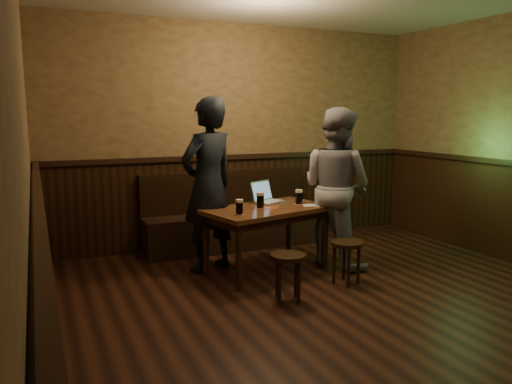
{
  "coord_description": "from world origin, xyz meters",
  "views": [
    {
      "loc": [
        -2.45,
        -3.01,
        1.69
      ],
      "look_at": [
        -0.42,
        1.57,
        0.89
      ],
      "focal_mm": 35.0,
      "sensor_mm": 36.0,
      "label": 1
    }
  ],
  "objects_px": {
    "pint_right": "(299,197)",
    "person_suit": "(208,185)",
    "stool_left": "(288,264)",
    "person_grey": "(336,188)",
    "bench": "(230,223)",
    "pint_left": "(239,207)",
    "laptop": "(266,197)",
    "stool_right": "(347,250)",
    "pint_mid": "(260,200)",
    "pub_table": "(267,216)"
  },
  "relations": [
    {
      "from": "pint_right",
      "to": "person_suit",
      "type": "relative_size",
      "value": 0.09
    },
    {
      "from": "pint_right",
      "to": "stool_left",
      "type": "bearing_deg",
      "value": -123.96
    },
    {
      "from": "stool_left",
      "to": "person_grey",
      "type": "distance_m",
      "value": 1.36
    },
    {
      "from": "pint_right",
      "to": "bench",
      "type": "bearing_deg",
      "value": 110.71
    },
    {
      "from": "pint_left",
      "to": "person_grey",
      "type": "height_order",
      "value": "person_grey"
    },
    {
      "from": "laptop",
      "to": "pint_left",
      "type": "bearing_deg",
      "value": -164.68
    },
    {
      "from": "pint_left",
      "to": "person_suit",
      "type": "xyz_separation_m",
      "value": [
        -0.14,
        0.53,
        0.15
      ]
    },
    {
      "from": "pint_left",
      "to": "stool_left",
      "type": "bearing_deg",
      "value": -70.31
    },
    {
      "from": "bench",
      "to": "pint_right",
      "type": "relative_size",
      "value": 13.49
    },
    {
      "from": "stool_right",
      "to": "person_grey",
      "type": "height_order",
      "value": "person_grey"
    },
    {
      "from": "pint_mid",
      "to": "laptop",
      "type": "bearing_deg",
      "value": 54.69
    },
    {
      "from": "pint_right",
      "to": "laptop",
      "type": "xyz_separation_m",
      "value": [
        -0.28,
        0.25,
        -0.02
      ]
    },
    {
      "from": "pint_right",
      "to": "pint_mid",
      "type": "bearing_deg",
      "value": -176.55
    },
    {
      "from": "stool_left",
      "to": "laptop",
      "type": "xyz_separation_m",
      "value": [
        0.3,
        1.11,
        0.42
      ]
    },
    {
      "from": "person_suit",
      "to": "person_grey",
      "type": "xyz_separation_m",
      "value": [
        1.35,
        -0.38,
        -0.05
      ]
    },
    {
      "from": "pint_left",
      "to": "pint_mid",
      "type": "height_order",
      "value": "pint_mid"
    },
    {
      "from": "stool_left",
      "to": "stool_right",
      "type": "relative_size",
      "value": 1.0
    },
    {
      "from": "pint_right",
      "to": "person_grey",
      "type": "xyz_separation_m",
      "value": [
        0.41,
        -0.1,
        0.09
      ]
    },
    {
      "from": "bench",
      "to": "person_grey",
      "type": "height_order",
      "value": "person_grey"
    },
    {
      "from": "pint_mid",
      "to": "pint_right",
      "type": "bearing_deg",
      "value": 3.45
    },
    {
      "from": "pint_mid",
      "to": "stool_right",
      "type": "bearing_deg",
      "value": -46.33
    },
    {
      "from": "pub_table",
      "to": "pint_left",
      "type": "xyz_separation_m",
      "value": [
        -0.4,
        -0.22,
        0.17
      ]
    },
    {
      "from": "stool_right",
      "to": "pint_mid",
      "type": "distance_m",
      "value": 1.02
    },
    {
      "from": "stool_right",
      "to": "pint_left",
      "type": "xyz_separation_m",
      "value": [
        -0.96,
        0.45,
        0.43
      ]
    },
    {
      "from": "pint_mid",
      "to": "laptop",
      "type": "relative_size",
      "value": 0.4
    },
    {
      "from": "laptop",
      "to": "person_grey",
      "type": "height_order",
      "value": "person_grey"
    },
    {
      "from": "pint_left",
      "to": "person_suit",
      "type": "relative_size",
      "value": 0.08
    },
    {
      "from": "person_suit",
      "to": "person_grey",
      "type": "bearing_deg",
      "value": 142.16
    },
    {
      "from": "pint_left",
      "to": "person_grey",
      "type": "distance_m",
      "value": 1.22
    },
    {
      "from": "pub_table",
      "to": "pint_mid",
      "type": "distance_m",
      "value": 0.19
    },
    {
      "from": "pint_right",
      "to": "person_grey",
      "type": "bearing_deg",
      "value": -13.67
    },
    {
      "from": "person_grey",
      "to": "bench",
      "type": "bearing_deg",
      "value": 15.04
    },
    {
      "from": "pint_right",
      "to": "person_suit",
      "type": "bearing_deg",
      "value": 163.12
    },
    {
      "from": "pub_table",
      "to": "stool_left",
      "type": "bearing_deg",
      "value": -116.01
    },
    {
      "from": "laptop",
      "to": "stool_right",
      "type": "bearing_deg",
      "value": -93.27
    },
    {
      "from": "stool_left",
      "to": "pint_right",
      "type": "bearing_deg",
      "value": 56.04
    },
    {
      "from": "bench",
      "to": "laptop",
      "type": "xyz_separation_m",
      "value": [
        0.12,
        -0.81,
        0.45
      ]
    },
    {
      "from": "pint_mid",
      "to": "person_grey",
      "type": "xyz_separation_m",
      "value": [
        0.89,
        -0.07,
        0.09
      ]
    },
    {
      "from": "pint_left",
      "to": "laptop",
      "type": "relative_size",
      "value": 0.36
    },
    {
      "from": "pint_mid",
      "to": "bench",
      "type": "bearing_deg",
      "value": 85.93
    },
    {
      "from": "pint_mid",
      "to": "laptop",
      "type": "xyz_separation_m",
      "value": [
        0.2,
        0.28,
        -0.02
      ]
    },
    {
      "from": "pint_left",
      "to": "person_suit",
      "type": "distance_m",
      "value": 0.57
    },
    {
      "from": "pint_left",
      "to": "pint_mid",
      "type": "distance_m",
      "value": 0.39
    },
    {
      "from": "bench",
      "to": "person_grey",
      "type": "distance_m",
      "value": 1.52
    },
    {
      "from": "pub_table",
      "to": "pint_left",
      "type": "distance_m",
      "value": 0.49
    },
    {
      "from": "stool_right",
      "to": "person_suit",
      "type": "distance_m",
      "value": 1.59
    },
    {
      "from": "person_grey",
      "to": "pint_right",
      "type": "bearing_deg",
      "value": 56.37
    },
    {
      "from": "bench",
      "to": "stool_right",
      "type": "distance_m",
      "value": 1.84
    },
    {
      "from": "pub_table",
      "to": "person_grey",
      "type": "relative_size",
      "value": 0.83
    },
    {
      "from": "pub_table",
      "to": "stool_left",
      "type": "relative_size",
      "value": 3.35
    }
  ]
}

